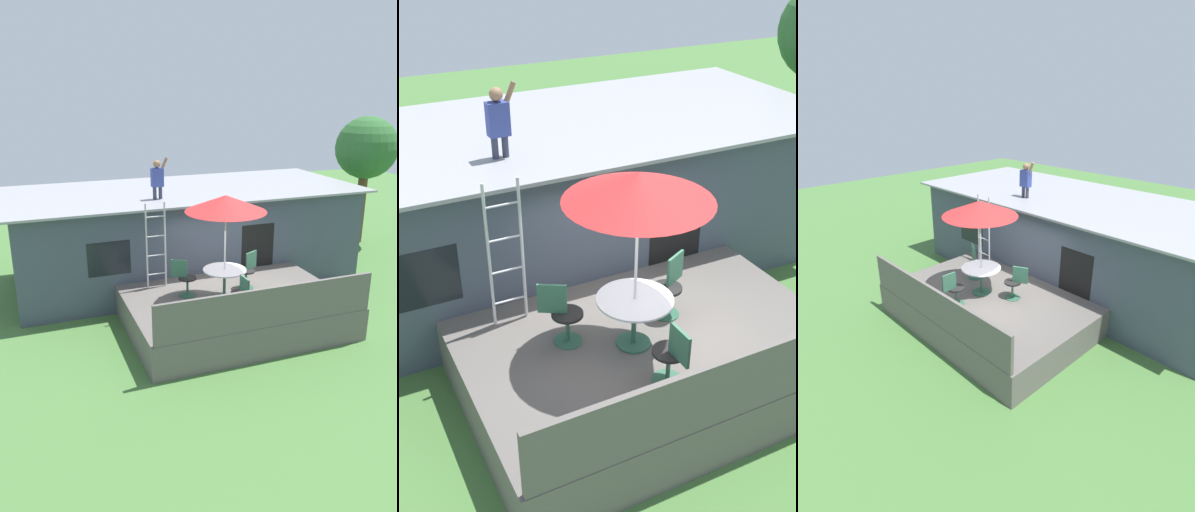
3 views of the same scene
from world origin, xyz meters
The scene contains 11 objects.
ground_plane centered at (0.00, 0.00, 0.00)m, with size 40.00×40.00×0.00m, color #477538.
house centered at (0.00, 3.60, 1.40)m, with size 10.50×4.50×2.79m.
deck centered at (0.00, 0.00, 0.40)m, with size 5.21×3.81×0.80m, color #605B56.
deck_railing centered at (0.00, -1.85, 1.25)m, with size 5.11×0.08×0.90m, color #605B56.
patio_table centered at (-0.28, -0.12, 1.39)m, with size 1.04×1.04×0.74m.
patio_umbrella centered at (-0.28, -0.12, 3.15)m, with size 1.90×1.90×2.54m.
step_ladder centered at (-1.60, 1.16, 1.90)m, with size 0.52×0.04×2.20m.
person_figure centered at (-1.14, 2.48, 3.40)m, with size 0.47×0.20×1.11m.
patio_chair_left centered at (-1.13, 0.37, 1.26)m, with size 0.58×0.44×0.92m.
patio_chair_right centered at (0.56, 0.31, 1.26)m, with size 0.59×0.44×0.92m.
patio_chair_near centered at (-0.27, -1.05, 1.26)m, with size 0.44×0.62×0.92m.
Camera 2 is at (-3.80, -6.04, 6.11)m, focal length 43.63 mm.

